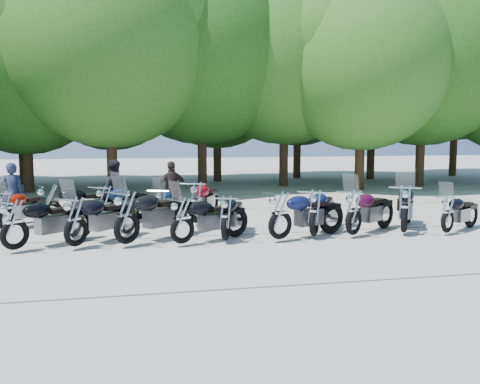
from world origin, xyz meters
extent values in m
plane|color=#A49F94|center=(0.00, 0.00, 0.00)|extent=(90.00, 90.00, 0.00)
cylinder|color=#3A2614|center=(-7.25, 12.84, 1.65)|extent=(0.44, 0.44, 3.31)
sphere|color=#286319|center=(-7.25, 12.84, 5.32)|extent=(7.31, 7.31, 7.31)
cylinder|color=#3A2614|center=(-3.57, 11.24, 1.97)|extent=(0.44, 0.44, 3.93)
sphere|color=#357721|center=(-3.57, 11.24, 6.33)|extent=(8.70, 8.70, 8.70)
cylinder|color=#3A2614|center=(0.54, 13.09, 2.06)|extent=(0.44, 0.44, 4.13)
sphere|color=#286319|center=(0.54, 13.09, 6.64)|extent=(9.13, 9.13, 9.13)
cylinder|color=#3A2614|center=(4.61, 13.20, 2.05)|extent=(0.44, 0.44, 4.09)
sphere|color=#357721|center=(4.61, 13.20, 6.58)|extent=(9.04, 9.04, 9.04)
cylinder|color=#3A2614|center=(7.55, 10.82, 1.81)|extent=(0.44, 0.44, 3.62)
sphere|color=#357721|center=(7.55, 10.82, 5.82)|extent=(8.00, 8.00, 8.00)
cylinder|color=#3A2614|center=(11.20, 11.78, 1.99)|extent=(0.44, 0.44, 3.98)
sphere|color=#286319|center=(11.20, 11.78, 6.40)|extent=(8.79, 8.79, 8.79)
cylinder|color=#3A2614|center=(-8.29, 16.97, 1.76)|extent=(0.44, 0.44, 3.52)
sphere|color=#357721|center=(-8.29, 16.97, 5.66)|extent=(7.78, 7.78, 7.78)
cylinder|color=#3A2614|center=(-3.76, 16.43, 1.71)|extent=(0.44, 0.44, 3.42)
sphere|color=#286319|center=(-3.76, 16.43, 5.50)|extent=(7.56, 7.56, 7.56)
cylinder|color=#3A2614|center=(1.80, 16.47, 1.78)|extent=(0.44, 0.44, 3.56)
sphere|color=#286319|center=(1.80, 16.47, 5.73)|extent=(7.88, 7.88, 7.88)
cylinder|color=#3A2614|center=(6.69, 17.47, 1.88)|extent=(0.44, 0.44, 3.76)
sphere|color=#286319|center=(6.69, 17.47, 6.04)|extent=(8.31, 8.31, 8.31)
cylinder|color=#3A2614|center=(10.68, 16.09, 1.81)|extent=(0.44, 0.44, 3.63)
sphere|color=#357721|center=(10.68, 16.09, 5.83)|extent=(8.02, 8.02, 8.02)
cylinder|color=#3A2614|center=(16.61, 17.02, 2.19)|extent=(0.44, 0.44, 4.37)
sphere|color=#286319|center=(16.61, 17.02, 7.03)|extent=(9.67, 9.67, 9.67)
imported|color=#212945|center=(-6.06, 4.37, 0.88)|extent=(0.68, 0.48, 1.76)
imported|color=black|center=(-3.25, 4.25, 0.91)|extent=(0.95, 0.77, 1.81)
imported|color=black|center=(-1.48, 4.87, 0.86)|extent=(1.08, 0.64, 1.73)
camera|label=1|loc=(-2.57, -11.03, 2.55)|focal=38.00mm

